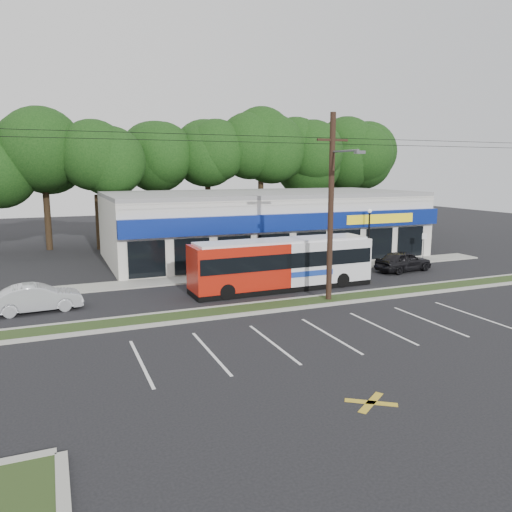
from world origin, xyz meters
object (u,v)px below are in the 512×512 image
at_px(lamp_post, 369,230).
at_px(pedestrian_a, 330,263).
at_px(sign_post, 424,242).
at_px(pedestrian_b, 361,260).
at_px(metrobus, 282,263).
at_px(car_silver, 37,298).
at_px(utility_pole, 329,202).
at_px(car_dark, 403,261).

xyz_separation_m(lamp_post, pedestrian_a, (-4.44, -1.91, -1.86)).
relative_size(sign_post, pedestrian_b, 1.22).
xyz_separation_m(lamp_post, pedestrian_b, (-2.05, -2.04, -1.76)).
height_order(metrobus, car_silver, metrobus).
bearing_deg(car_silver, metrobus, -96.12).
height_order(utility_pole, pedestrian_a, utility_pole).
bearing_deg(pedestrian_a, utility_pole, 52.29).
relative_size(car_dark, car_silver, 1.01).
bearing_deg(car_dark, utility_pole, 111.10).
relative_size(sign_post, metrobus, 0.20).
bearing_deg(lamp_post, utility_pole, -136.05).
bearing_deg(pedestrian_b, car_dark, 178.81).
xyz_separation_m(sign_post, car_silver, (-27.65, -3.73, -0.85)).
height_order(sign_post, pedestrian_a, sign_post).
distance_m(utility_pole, metrobus, 5.32).
bearing_deg(car_dark, metrobus, 90.67).
distance_m(lamp_post, pedestrian_a, 5.17).
height_order(lamp_post, car_silver, lamp_post).
relative_size(utility_pole, car_silver, 11.66).
bearing_deg(metrobus, pedestrian_b, 16.64).
height_order(utility_pole, metrobus, utility_pole).
bearing_deg(pedestrian_b, car_silver, 17.18).
height_order(car_dark, pedestrian_a, pedestrian_a).
height_order(pedestrian_a, pedestrian_b, pedestrian_b).
bearing_deg(sign_post, pedestrian_a, -169.88).
relative_size(metrobus, car_silver, 2.63).
bearing_deg(car_silver, pedestrian_a, -88.25).
distance_m(car_dark, pedestrian_b, 3.18).
height_order(lamp_post, metrobus, lamp_post).
xyz_separation_m(utility_pole, lamp_post, (8.17, 7.87, -2.74)).
height_order(metrobus, pedestrian_a, metrobus).
xyz_separation_m(metrobus, car_dark, (10.17, 1.54, -0.86)).
relative_size(metrobus, pedestrian_a, 6.92).
height_order(sign_post, metrobus, metrobus).
distance_m(metrobus, pedestrian_b, 7.47).
height_order(sign_post, car_dark, sign_post).
relative_size(lamp_post, car_silver, 0.99).
height_order(lamp_post, pedestrian_b, lamp_post).
xyz_separation_m(utility_pole, car_dark, (9.21, 5.11, -4.68)).
bearing_deg(utility_pole, car_silver, 164.85).
height_order(utility_pole, lamp_post, utility_pole).
bearing_deg(lamp_post, pedestrian_b, -135.08).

